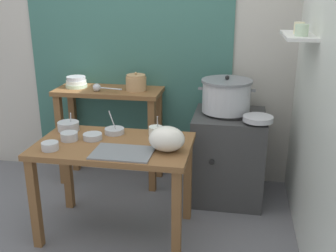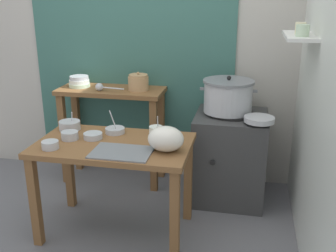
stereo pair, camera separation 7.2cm
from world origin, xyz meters
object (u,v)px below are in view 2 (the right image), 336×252
at_px(steamer_pot, 228,96).
at_px(back_shelf_table, 112,112).
at_px(prep_bowl_0, 115,130).
at_px(ladle, 100,87).
at_px(prep_bowl_2, 70,125).
at_px(clay_pot, 138,82).
at_px(plastic_bag, 166,139).
at_px(bowl_stack_enamel, 79,82).
at_px(wide_pan, 259,119).
at_px(prep_table, 114,157).
at_px(stove_block, 230,156).
at_px(prep_bowl_4, 93,136).
at_px(prep_bowl_5, 50,145).
at_px(prep_bowl_3, 156,130).
at_px(serving_tray, 122,152).
at_px(prep_bowl_1, 70,135).

bearing_deg(steamer_pot, back_shelf_table, 174.07).
bearing_deg(back_shelf_table, prep_bowl_0, -68.78).
distance_m(ladle, prep_bowl_2, 0.57).
bearing_deg(clay_pot, prep_bowl_0, -90.80).
xyz_separation_m(steamer_pot, plastic_bag, (-0.36, -0.80, -0.11)).
height_order(bowl_stack_enamel, wide_pan, bowl_stack_enamel).
bearing_deg(plastic_bag, prep_table, 169.33).
xyz_separation_m(stove_block, clay_pot, (-0.84, 0.13, 0.59)).
relative_size(back_shelf_table, prep_bowl_4, 6.98).
height_order(prep_table, bowl_stack_enamel, bowl_stack_enamel).
bearing_deg(stove_block, back_shelf_table, 173.25).
distance_m(steamer_pot, prep_bowl_4, 1.16).
bearing_deg(back_shelf_table, wide_pan, -14.20).
height_order(steamer_pot, prep_bowl_2, steamer_pot).
xyz_separation_m(prep_bowl_4, prep_bowl_5, (-0.21, -0.24, 0.01)).
distance_m(prep_table, stove_block, 1.09).
relative_size(prep_bowl_0, prep_bowl_3, 1.17).
height_order(prep_table, prep_bowl_4, prep_bowl_4).
bearing_deg(prep_bowl_2, back_shelf_table, 79.45).
bearing_deg(plastic_bag, prep_bowl_5, -171.28).
bearing_deg(steamer_pot, clay_pot, 172.18).
bearing_deg(back_shelf_table, prep_bowl_5, -94.54).
xyz_separation_m(back_shelf_table, clay_pot, (0.26, 0.00, 0.29)).
height_order(clay_pot, bowl_stack_enamel, clay_pot).
relative_size(serving_tray, prep_bowl_1, 3.25).
relative_size(ladle, prep_bowl_0, 1.49).
bearing_deg(ladle, prep_bowl_2, -95.96).
bearing_deg(stove_block, prep_table, -138.30).
bearing_deg(plastic_bag, stove_block, 63.05).
xyz_separation_m(ladle, prep_bowl_1, (0.03, -0.74, -0.18)).
bearing_deg(plastic_bag, prep_bowl_1, 174.05).
bearing_deg(stove_block, prep_bowl_4, -145.69).
xyz_separation_m(serving_tray, prep_bowl_1, (-0.45, 0.17, 0.03)).
bearing_deg(serving_tray, prep_bowl_1, 159.09).
distance_m(back_shelf_table, serving_tray, 1.09).
xyz_separation_m(steamer_pot, prep_bowl_4, (-0.93, -0.68, -0.17)).
bearing_deg(prep_bowl_4, clay_pot, 80.82).
xyz_separation_m(back_shelf_table, prep_bowl_5, (-0.08, -1.03, 0.07)).
bearing_deg(prep_table, steamer_pot, 43.96).
xyz_separation_m(stove_block, prep_bowl_4, (-0.97, -0.66, 0.36)).
bearing_deg(back_shelf_table, prep_bowl_1, -91.95).
distance_m(steamer_pot, plastic_bag, 0.89).
bearing_deg(prep_bowl_5, wide_pan, 26.56).
relative_size(stove_block, prep_bowl_5, 6.75).
bearing_deg(prep_bowl_4, prep_bowl_1, -163.63).
bearing_deg(steamer_pot, ladle, 179.44).
bearing_deg(plastic_bag, wide_pan, 43.22).
distance_m(back_shelf_table, bowl_stack_enamel, 0.41).
bearing_deg(clay_pot, wide_pan, -17.48).
bearing_deg(back_shelf_table, steamer_pot, -5.93).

